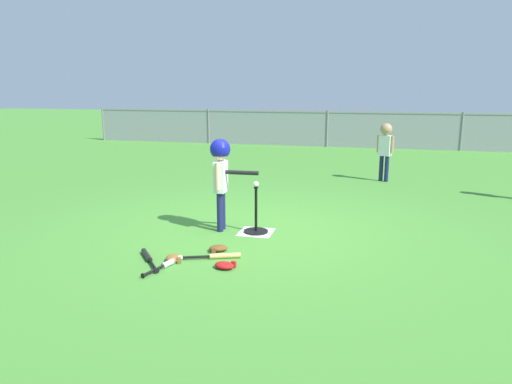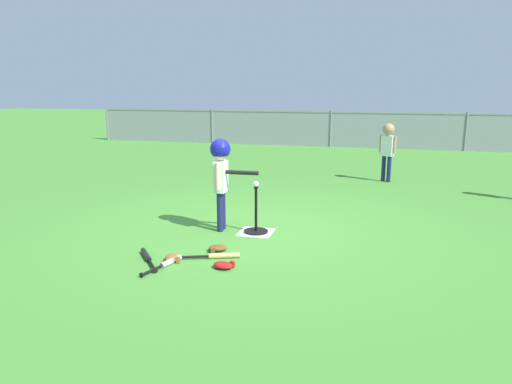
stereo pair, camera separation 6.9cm
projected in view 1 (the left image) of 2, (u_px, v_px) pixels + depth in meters
name	position (u px, v px, depth m)	size (l,w,h in m)	color
ground_plane	(255.00, 232.00, 6.34)	(60.00, 60.00, 0.00)	#478C33
home_plate	(256.00, 232.00, 6.30)	(0.44, 0.44, 0.01)	white
batting_tee	(256.00, 225.00, 6.28)	(0.32, 0.32, 0.62)	black
baseball_on_tee	(256.00, 184.00, 6.16)	(0.07, 0.07, 0.07)	white
batter_child	(221.00, 166.00, 6.21)	(0.65, 0.35, 1.24)	#191E4C
fielder_near_left	(385.00, 144.00, 9.53)	(0.33, 0.23, 1.18)	#191E4C
spare_bat_silver	(168.00, 264.00, 5.11)	(0.22, 0.60, 0.06)	silver
spare_bat_wood	(219.00, 256.00, 5.34)	(0.68, 0.30, 0.06)	#DBB266
spare_bat_black	(148.00, 257.00, 5.30)	(0.47, 0.58, 0.06)	black
glove_by_plate	(218.00, 248.00, 5.58)	(0.27, 0.24, 0.07)	brown
glove_near_bats	(225.00, 265.00, 5.05)	(0.25, 0.20, 0.07)	#B21919
glove_tossed_aside	(173.00, 258.00, 5.25)	(0.23, 0.26, 0.07)	brown
outfield_fence	(327.00, 128.00, 15.09)	(16.06, 0.06, 1.15)	slate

